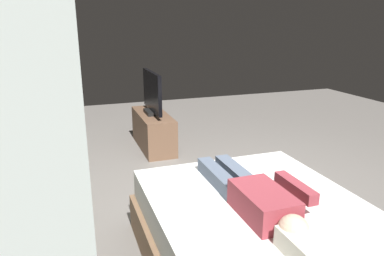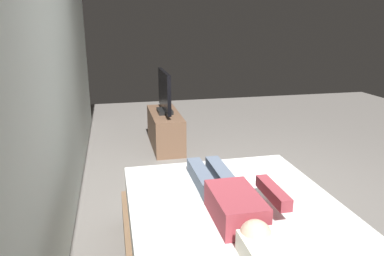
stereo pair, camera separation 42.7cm
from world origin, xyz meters
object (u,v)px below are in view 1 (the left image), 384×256
at_px(tv_stand, 153,131).
at_px(bed, 262,242).
at_px(tv, 152,94).
at_px(remote, 293,187).
at_px(person, 255,195).
at_px(pillow, 328,254).

bearing_deg(tv_stand, bed, -178.64).
bearing_deg(tv, remote, -171.33).
relative_size(bed, person, 1.51).
xyz_separation_m(bed, remote, (0.18, -0.35, 0.29)).
xyz_separation_m(tv_stand, tv, (-0.00, 0.00, 0.53)).
relative_size(bed, remote, 12.70).
bearing_deg(bed, pillow, 180.00).
height_order(bed, person, person).
relative_size(remote, tv_stand, 0.14).
relative_size(person, remote, 8.40).
bearing_deg(tv_stand, tv, 180.00).
height_order(remote, tv, tv).
distance_m(pillow, tv_stand, 3.58).
bearing_deg(tv_stand, pillow, -178.88).
bearing_deg(person, bed, -117.51).
bearing_deg(person, tv, 0.28).
height_order(pillow, remote, pillow).
height_order(pillow, person, person).
bearing_deg(remote, tv_stand, 8.67).
bearing_deg(bed, tv, 1.36).
height_order(person, tv, tv).
bearing_deg(remote, tv, 8.67).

